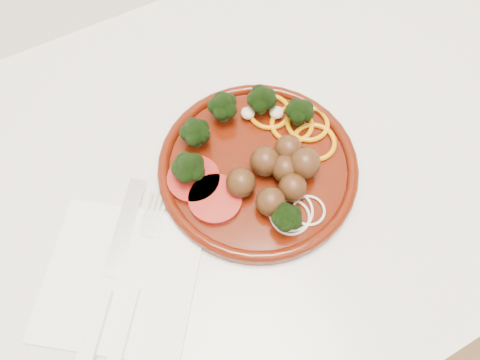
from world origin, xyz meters
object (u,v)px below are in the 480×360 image
fork (130,305)px  napkin (121,277)px  knife (104,297)px  plate (258,162)px

fork → napkin: bearing=33.3°
knife → fork: knife is taller
knife → fork: size_ratio=1.12×
napkin → fork: fork is taller
napkin → knife: (-0.02, -0.01, 0.01)m
napkin → knife: bearing=-150.6°
knife → fork: bearing=-97.0°
fork → knife: bearing=83.0°
knife → plate: bearing=-37.2°
plate → fork: plate is taller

